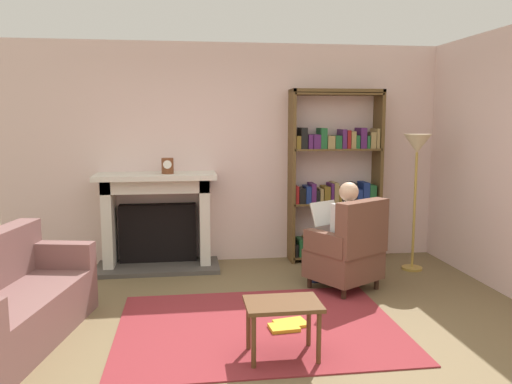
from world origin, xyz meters
The scene contains 13 objects.
ground centered at (0.00, 0.00, 0.00)m, with size 14.00×14.00×0.00m, color brown.
back_wall centered at (0.00, 2.55, 1.35)m, with size 5.60×0.10×2.70m, color beige.
side_wall_right centered at (2.65, 1.25, 1.35)m, with size 0.10×5.20×2.70m, color beige.
area_rug centered at (0.00, 0.30, 0.01)m, with size 2.40×1.80×0.01m, color maroon.
fireplace centered at (-0.95, 2.30, 0.60)m, with size 1.44×0.64×1.14m.
mantel_clock centered at (-0.81, 2.20, 1.24)m, with size 0.14×0.14×0.18m.
bookshelf centered at (1.26, 2.33, 1.00)m, with size 1.15×0.32×2.14m.
armchair_reading centered at (1.06, 1.15, 0.42)m, with size 0.87×0.86×0.97m.
seated_reader centered at (1.00, 1.25, 0.62)m, with size 0.54×0.59×1.14m.
sofa_floral centered at (-2.02, 0.26, 0.32)m, with size 1.04×1.81×0.85m.
side_table centered at (0.10, -0.28, 0.37)m, with size 0.56×0.39×0.43m.
scattered_books centered at (0.24, 0.25, 0.03)m, with size 0.36×0.32×0.03m.
floor_lamp centered at (2.06, 1.77, 1.36)m, with size 0.32×0.32×1.61m.
Camera 1 is at (-0.59, -3.87, 1.77)m, focal length 36.07 mm.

